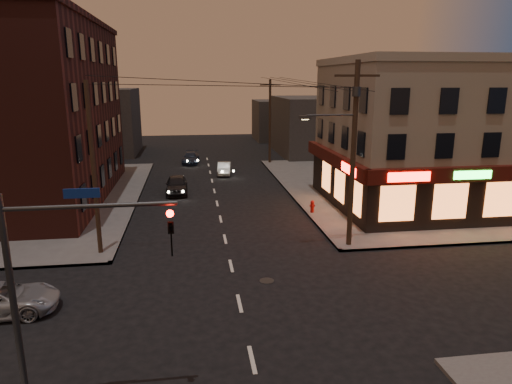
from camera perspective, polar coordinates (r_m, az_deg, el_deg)
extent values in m
plane|color=black|center=(19.77, -2.08, -13.75)|extent=(120.00, 120.00, 0.00)
cube|color=#514F4C|center=(42.43, 19.90, 0.72)|extent=(24.00, 28.00, 0.15)
cube|color=gray|center=(35.89, 21.79, 6.52)|extent=(15.00, 12.00, 10.00)
cube|color=gray|center=(35.68, 22.58, 14.89)|extent=(15.20, 12.20, 0.50)
cube|color=black|center=(31.52, 26.54, -1.00)|extent=(15.12, 0.25, 3.40)
cube|color=black|center=(33.41, 10.11, 1.06)|extent=(0.25, 12.12, 3.40)
cube|color=#41100A|center=(30.90, 27.21, 2.08)|extent=(15.60, 0.50, 0.90)
cube|color=#41100A|center=(32.97, 9.74, 4.09)|extent=(0.50, 12.60, 0.90)
cube|color=#FF140C|center=(27.96, 18.60, 1.80)|extent=(2.60, 0.06, 0.55)
cube|color=#26FF3F|center=(29.96, 25.46, 1.94)|extent=(2.40, 0.06, 0.50)
cube|color=#FF140C|center=(29.35, 11.48, 2.80)|extent=(0.06, 2.60, 0.55)
cube|color=orange|center=(31.04, 25.80, -0.94)|extent=(12.40, 0.08, 2.20)
cube|color=orange|center=(32.42, 10.41, 0.83)|extent=(0.08, 8.40, 2.20)
cube|color=#441B15|center=(38.66, -27.64, 8.64)|extent=(12.00, 20.00, 13.00)
cube|color=#3F3D3A|center=(57.90, 7.83, 8.21)|extent=(10.00, 12.00, 7.00)
cube|color=#3F3D3A|center=(60.69, -18.94, 8.32)|extent=(9.00, 10.00, 8.00)
cube|color=#3F3D3A|center=(71.04, 3.14, 8.96)|extent=(8.00, 8.00, 6.00)
cylinder|color=#382619|center=(25.08, 12.04, 4.39)|extent=(0.28, 0.28, 10.00)
cube|color=#382619|center=(24.75, 12.55, 14.02)|extent=(2.40, 0.12, 0.12)
cylinder|color=#333538|center=(24.76, 12.45, 12.17)|extent=(0.44, 0.44, 0.50)
cylinder|color=#333538|center=(24.40, 9.40, 9.46)|extent=(2.60, 0.10, 0.10)
cube|color=#333538|center=(24.03, 6.16, 9.25)|extent=(0.60, 0.25, 0.18)
cube|color=#FFD88C|center=(24.03, 6.15, 9.02)|extent=(0.35, 0.15, 0.04)
cylinder|color=#382619|center=(50.36, 1.75, 8.79)|extent=(0.26, 0.26, 9.00)
cylinder|color=#382619|center=(24.86, -19.64, 2.62)|extent=(0.24, 0.24, 9.00)
cylinder|color=#333538|center=(14.10, -27.95, -12.94)|extent=(0.18, 0.18, 6.40)
cylinder|color=#333538|center=(12.52, -19.92, -1.67)|extent=(4.40, 0.12, 0.12)
imported|color=black|center=(12.39, -10.64, -3.62)|extent=(0.16, 0.20, 1.00)
sphere|color=#FF0C05|center=(12.21, -10.71, -2.67)|extent=(0.20, 0.20, 0.20)
cube|color=navy|center=(12.48, -20.95, -0.15)|extent=(0.90, 0.05, 0.25)
imported|color=black|center=(38.03, -9.89, 0.91)|extent=(1.78, 4.31, 1.46)
imported|color=slate|center=(45.13, -3.99, 2.96)|extent=(1.66, 3.72, 1.19)
imported|color=#1B2536|center=(51.49, -8.17, 4.24)|extent=(2.10, 4.36, 1.22)
cylinder|color=#990F0D|center=(31.94, 7.05, -1.94)|extent=(0.27, 0.27, 0.69)
sphere|color=#990F0D|center=(31.84, 7.07, -1.28)|extent=(0.28, 0.28, 0.28)
cylinder|color=#990F0D|center=(31.90, 7.05, -1.70)|extent=(0.38, 0.17, 0.14)
cylinder|color=#990F0D|center=(31.90, 7.05, -1.70)|extent=(0.17, 0.38, 0.14)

